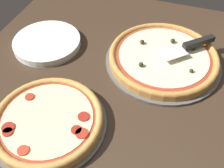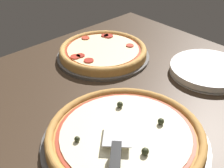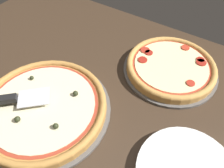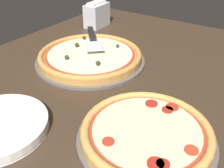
# 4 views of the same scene
# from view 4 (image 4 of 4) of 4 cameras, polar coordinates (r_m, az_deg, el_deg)

# --- Properties ---
(ground_plane) EXTENTS (1.33, 1.06, 0.04)m
(ground_plane) POSITION_cam_4_polar(r_m,az_deg,el_deg) (0.97, -0.00, 2.15)
(ground_plane) COLOR #38281C
(pizza_pan_front) EXTENTS (0.42, 0.42, 0.01)m
(pizza_pan_front) POSITION_cam_4_polar(r_m,az_deg,el_deg) (1.02, -4.72, 5.13)
(pizza_pan_front) COLOR #565451
(pizza_pan_front) RESTS_ON ground_plane
(pizza_front) EXTENTS (0.39, 0.39, 0.04)m
(pizza_front) POSITION_cam_4_polar(r_m,az_deg,el_deg) (1.01, -4.77, 6.25)
(pizza_front) COLOR #B77F3D
(pizza_front) RESTS_ON pizza_pan_front
(pizza_pan_back) EXTENTS (0.34, 0.34, 0.01)m
(pizza_pan_back) POSITION_cam_4_polar(r_m,az_deg,el_deg) (0.66, 7.37, -11.63)
(pizza_pan_back) COLOR #565451
(pizza_pan_back) RESTS_ON ground_plane
(pizza_back) EXTENTS (0.32, 0.32, 0.03)m
(pizza_back) POSITION_cam_4_polar(r_m,az_deg,el_deg) (0.65, 7.52, -10.23)
(pizza_back) COLOR #C68E47
(pizza_back) RESTS_ON pizza_pan_back
(serving_spatula) EXTENTS (0.19, 0.18, 0.02)m
(serving_spatula) POSITION_cam_4_polar(r_m,az_deg,el_deg) (1.10, -4.41, 10.35)
(serving_spatula) COLOR silver
(serving_spatula) RESTS_ON pizza_front
(napkin_holder) EXTENTS (0.13, 0.08, 0.13)m
(napkin_holder) POSITION_cam_4_polar(r_m,az_deg,el_deg) (1.38, -3.33, 14.85)
(napkin_holder) COLOR #B2B2B7
(napkin_holder) RESTS_ON ground_plane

